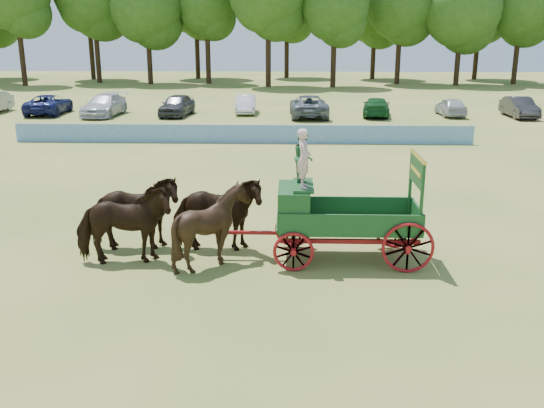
# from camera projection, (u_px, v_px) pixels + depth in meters

# --- Properties ---
(ground) EXTENTS (160.00, 160.00, 0.00)m
(ground) POSITION_uv_depth(u_px,v_px,m) (226.00, 258.00, 17.11)
(ground) COLOR #AA8D4C
(ground) RESTS_ON ground
(horse_lead_left) EXTENTS (2.78, 1.61, 2.21)m
(horse_lead_left) POSITION_uv_depth(u_px,v_px,m) (124.00, 225.00, 16.36)
(horse_lead_left) COLOR black
(horse_lead_left) RESTS_ON ground
(horse_lead_right) EXTENTS (2.77, 1.58, 2.21)m
(horse_lead_right) POSITION_uv_depth(u_px,v_px,m) (134.00, 213.00, 17.42)
(horse_lead_right) COLOR black
(horse_lead_right) RESTS_ON ground
(horse_wheel_left) EXTENTS (2.04, 1.82, 2.22)m
(horse_wheel_left) POSITION_uv_depth(u_px,v_px,m) (212.00, 226.00, 16.29)
(horse_wheel_left) COLOR black
(horse_wheel_left) RESTS_ON ground
(horse_wheel_right) EXTENTS (2.66, 1.29, 2.21)m
(horse_wheel_right) POSITION_uv_depth(u_px,v_px,m) (217.00, 214.00, 17.34)
(horse_wheel_right) COLOR black
(horse_wheel_right) RESTS_ON ground
(farm_dray) EXTENTS (6.00, 2.00, 3.73)m
(farm_dray) POSITION_uv_depth(u_px,v_px,m) (322.00, 205.00, 16.60)
(farm_dray) COLOR #A21410
(farm_dray) RESTS_ON ground
(sponsor_banner) EXTENTS (26.00, 0.08, 1.05)m
(sponsor_banner) POSITION_uv_depth(u_px,v_px,m) (242.00, 134.00, 34.28)
(sponsor_banner) COLOR #1F6CAB
(sponsor_banner) RESTS_ON ground
(parked_cars) EXTENTS (46.19, 6.84, 1.63)m
(parked_cars) POSITION_uv_depth(u_px,v_px,m) (196.00, 105.00, 45.40)
(parked_cars) COLOR silver
(parked_cars) RESTS_ON ground
(treeline) EXTENTS (86.82, 21.90, 15.16)m
(treeline) POSITION_uv_depth(u_px,v_px,m) (230.00, 1.00, 71.78)
(treeline) COLOR #382314
(treeline) RESTS_ON ground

